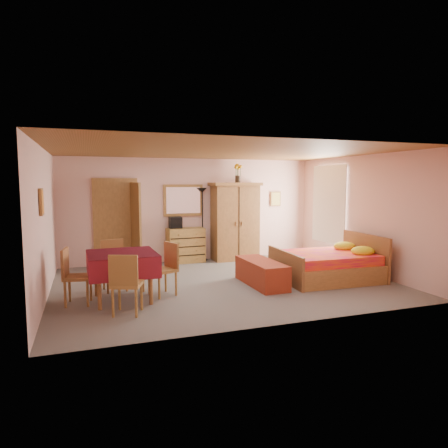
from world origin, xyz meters
name	(u,v)px	position (x,y,z in m)	size (l,w,h in m)	color
floor	(224,283)	(0.00, 0.00, 0.00)	(6.50, 6.50, 0.00)	slate
ceiling	(224,151)	(0.00, 0.00, 2.60)	(6.50, 6.50, 0.00)	brown
wall_back	(192,210)	(0.00, 2.50, 1.30)	(6.50, 0.10, 2.60)	#DBA99F
wall_front	(284,233)	(0.00, -2.50, 1.30)	(6.50, 0.10, 2.60)	#DBA99F
wall_left	(44,224)	(-3.25, 0.00, 1.30)	(0.10, 5.00, 2.60)	#DBA99F
wall_right	(361,214)	(3.25, 0.00, 1.30)	(0.10, 5.00, 2.60)	#DBA99F
doorway	(116,223)	(-1.90, 2.47, 1.02)	(1.06, 0.12, 2.15)	#9E6B35
window	(329,204)	(3.21, 1.20, 1.45)	(0.08, 1.40, 1.95)	white
picture_left	(41,202)	(-3.22, -0.60, 1.70)	(0.04, 0.32, 0.42)	orange
picture_back	(276,199)	(2.35, 2.47, 1.55)	(0.30, 0.04, 0.40)	#D8BF59
chest_of_drawers	(186,245)	(-0.24, 2.27, 0.43)	(0.91, 0.46, 0.86)	#A57938
wall_mirror	(183,200)	(-0.24, 2.48, 1.55)	(1.01, 0.05, 0.80)	white
stereo	(175,223)	(-0.47, 2.32, 1.01)	(0.30, 0.22, 0.28)	black
floor_lamp	(202,224)	(0.24, 2.37, 0.93)	(0.24, 0.24, 1.86)	black
wardrobe	(235,221)	(1.06, 2.18, 1.00)	(1.27, 0.66, 2.00)	brown
sunflower_vase	(238,173)	(1.13, 2.19, 2.24)	(0.19, 0.19, 0.48)	gold
bed	(326,258)	(2.09, -0.42, 0.46)	(1.97, 1.55, 0.91)	#D81545
bench	(261,273)	(0.64, -0.39, 0.24)	(0.53, 1.43, 0.48)	maroon
dining_table	(123,277)	(-2.02, -0.55, 0.41)	(1.12, 1.12, 0.82)	maroon
chair_south	(127,283)	(-2.02, -1.30, 0.47)	(0.43, 0.43, 0.95)	#AE7B3B
chair_north	(115,266)	(-2.10, 0.13, 0.47)	(0.42, 0.42, 0.93)	#976233
chair_west	(78,276)	(-2.73, -0.54, 0.47)	(0.42, 0.42, 0.93)	#9C6735
chair_east	(162,270)	(-1.33, -0.48, 0.47)	(0.42, 0.42, 0.93)	#B07F3B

